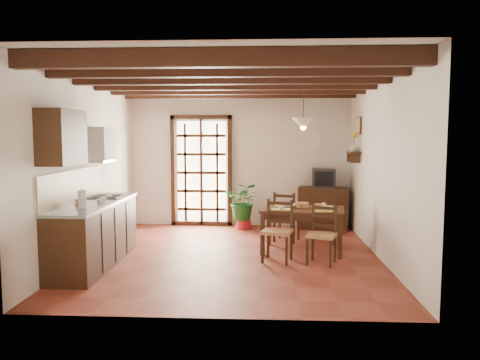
# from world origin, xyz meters

# --- Properties ---
(ground_plane) EXTENTS (5.00, 5.00, 0.00)m
(ground_plane) POSITION_xyz_m (0.00, 0.00, 0.00)
(ground_plane) COLOR maroon
(room_shell) EXTENTS (4.52, 5.02, 2.81)m
(room_shell) POSITION_xyz_m (0.00, 0.00, 1.82)
(room_shell) COLOR silver
(room_shell) RESTS_ON ground_plane
(ceiling_beams) EXTENTS (4.50, 4.34, 0.20)m
(ceiling_beams) POSITION_xyz_m (0.00, 0.00, 2.69)
(ceiling_beams) COLOR black
(ceiling_beams) RESTS_ON room_shell
(french_door) EXTENTS (1.26, 0.11, 2.32)m
(french_door) POSITION_xyz_m (-0.80, 2.45, 1.18)
(french_door) COLOR white
(french_door) RESTS_ON ground_plane
(kitchen_counter) EXTENTS (0.64, 2.25, 1.38)m
(kitchen_counter) POSITION_xyz_m (-1.96, -0.60, 0.47)
(kitchen_counter) COLOR black
(kitchen_counter) RESTS_ON ground_plane
(upper_cabinet) EXTENTS (0.35, 0.80, 0.70)m
(upper_cabinet) POSITION_xyz_m (-2.08, -1.30, 1.85)
(upper_cabinet) COLOR black
(upper_cabinet) RESTS_ON room_shell
(range_hood) EXTENTS (0.38, 0.60, 0.54)m
(range_hood) POSITION_xyz_m (-2.05, -0.05, 1.73)
(range_hood) COLOR white
(range_hood) RESTS_ON room_shell
(counter_items) EXTENTS (0.50, 1.43, 0.25)m
(counter_items) POSITION_xyz_m (-1.95, -0.51, 0.96)
(counter_items) COLOR black
(counter_items) RESTS_ON kitchen_counter
(dining_table) EXTENTS (1.41, 1.02, 0.71)m
(dining_table) POSITION_xyz_m (1.11, 0.34, 0.61)
(dining_table) COLOR #3B2113
(dining_table) RESTS_ON ground_plane
(chair_near_left) EXTENTS (0.51, 0.49, 0.91)m
(chair_near_left) POSITION_xyz_m (0.69, -0.26, 0.29)
(chair_near_left) COLOR #AC7A49
(chair_near_left) RESTS_ON ground_plane
(chair_near_right) EXTENTS (0.50, 0.49, 0.85)m
(chair_near_right) POSITION_xyz_m (1.33, -0.36, 0.27)
(chair_near_right) COLOR #AC7A49
(chair_near_right) RESTS_ON ground_plane
(chair_far_left) EXTENTS (0.51, 0.50, 0.89)m
(chair_far_left) POSITION_xyz_m (0.89, 1.05, 0.28)
(chair_far_left) COLOR #AC7A49
(chair_far_left) RESTS_ON ground_plane
(chair_far_right) EXTENTS (0.46, 0.44, 0.88)m
(chair_far_right) POSITION_xyz_m (1.53, 0.95, 0.28)
(chair_far_right) COLOR #AC7A49
(chair_far_right) RESTS_ON ground_plane
(table_setting) EXTENTS (0.95, 0.63, 0.09)m
(table_setting) POSITION_xyz_m (1.11, 0.34, 0.69)
(table_setting) COLOR gold
(table_setting) RESTS_ON dining_table
(table_bowl) EXTENTS (0.23, 0.23, 0.05)m
(table_bowl) POSITION_xyz_m (0.89, 0.42, 0.73)
(table_bowl) COLOR white
(table_bowl) RESTS_ON dining_table
(sideboard) EXTENTS (1.04, 0.60, 0.83)m
(sideboard) POSITION_xyz_m (1.68, 2.23, 0.42)
(sideboard) COLOR black
(sideboard) RESTS_ON ground_plane
(crt_tv) EXTENTS (0.47, 0.44, 0.38)m
(crt_tv) POSITION_xyz_m (1.68, 2.22, 1.02)
(crt_tv) COLOR black
(crt_tv) RESTS_ON sideboard
(fuse_box) EXTENTS (0.25, 0.03, 0.32)m
(fuse_box) POSITION_xyz_m (1.50, 2.48, 1.75)
(fuse_box) COLOR white
(fuse_box) RESTS_ON room_shell
(plant_pot) EXTENTS (0.34, 0.34, 0.21)m
(plant_pot) POSITION_xyz_m (0.09, 2.11, 0.11)
(plant_pot) COLOR maroon
(plant_pot) RESTS_ON ground_plane
(potted_plant) EXTENTS (2.02, 1.82, 1.96)m
(potted_plant) POSITION_xyz_m (0.09, 2.11, 0.57)
(potted_plant) COLOR #144C19
(potted_plant) RESTS_ON ground_plane
(wall_shelf) EXTENTS (0.20, 0.42, 0.20)m
(wall_shelf) POSITION_xyz_m (2.14, 1.60, 1.51)
(wall_shelf) COLOR black
(wall_shelf) RESTS_ON room_shell
(shelf_vase) EXTENTS (0.15, 0.15, 0.15)m
(shelf_vase) POSITION_xyz_m (2.14, 1.60, 1.65)
(shelf_vase) COLOR #B2BFB2
(shelf_vase) RESTS_ON wall_shelf
(shelf_flowers) EXTENTS (0.14, 0.14, 0.36)m
(shelf_flowers) POSITION_xyz_m (2.14, 1.60, 1.86)
(shelf_flowers) COLOR gold
(shelf_flowers) RESTS_ON shelf_vase
(framed_picture) EXTENTS (0.03, 0.32, 0.32)m
(framed_picture) POSITION_xyz_m (2.22, 1.60, 2.05)
(framed_picture) COLOR brown
(framed_picture) RESTS_ON room_shell
(pendant_lamp) EXTENTS (0.36, 0.36, 0.84)m
(pendant_lamp) POSITION_xyz_m (1.11, 0.44, 2.08)
(pendant_lamp) COLOR black
(pendant_lamp) RESTS_ON room_shell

